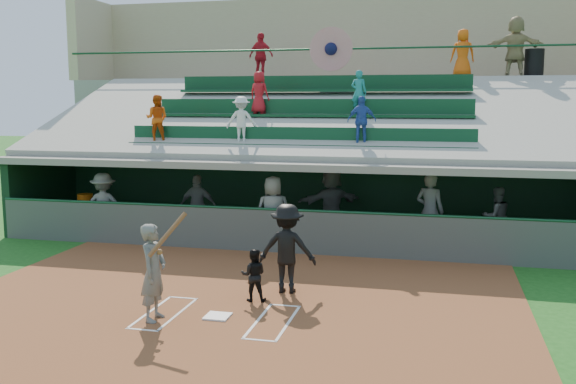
% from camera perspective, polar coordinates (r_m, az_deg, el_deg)
% --- Properties ---
extents(ground, '(100.00, 100.00, 0.00)m').
position_cam_1_polar(ground, '(11.72, -6.28, -11.08)').
color(ground, '#195217').
rests_on(ground, ground).
extents(dirt_slab, '(11.00, 9.00, 0.02)m').
position_cam_1_polar(dirt_slab, '(12.16, -5.48, -10.29)').
color(dirt_slab, brown).
rests_on(dirt_slab, ground).
extents(home_plate, '(0.43, 0.43, 0.03)m').
position_cam_1_polar(home_plate, '(11.71, -6.28, -10.92)').
color(home_plate, white).
rests_on(home_plate, dirt_slab).
extents(batters_box_chalk, '(2.65, 1.85, 0.01)m').
position_cam_1_polar(batters_box_chalk, '(11.71, -6.28, -10.98)').
color(batters_box_chalk, white).
rests_on(batters_box_chalk, dirt_slab).
extents(dugout_floor, '(16.00, 3.50, 0.04)m').
position_cam_1_polar(dugout_floor, '(17.98, 0.93, -4.13)').
color(dugout_floor, gray).
rests_on(dugout_floor, ground).
extents(concourse_slab, '(20.00, 3.00, 4.60)m').
position_cam_1_polar(concourse_slab, '(24.25, 4.36, 4.50)').
color(concourse_slab, gray).
rests_on(concourse_slab, ground).
extents(grandstand, '(20.40, 10.40, 7.80)m').
position_cam_1_polar(grandstand, '(21.32, 3.09, 3.89)').
color(grandstand, '#4B504B').
rests_on(grandstand, ground).
extents(batter_at_plate, '(0.83, 0.73, 1.95)m').
position_cam_1_polar(batter_at_plate, '(11.50, -11.86, -6.95)').
color(batter_at_plate, '#565853').
rests_on(batter_at_plate, dirt_slab).
extents(catcher, '(0.56, 0.47, 1.02)m').
position_cam_1_polar(catcher, '(12.42, -3.08, -7.38)').
color(catcher, black).
rests_on(catcher, dirt_slab).
extents(home_umpire, '(1.19, 0.72, 1.79)m').
position_cam_1_polar(home_umpire, '(12.87, -0.08, -5.03)').
color(home_umpire, black).
rests_on(home_umpire, dirt_slab).
extents(dugout_bench, '(14.81, 2.10, 0.45)m').
position_cam_1_polar(dugout_bench, '(19.12, 1.64, -2.64)').
color(dugout_bench, olive).
rests_on(dugout_bench, dugout_floor).
extents(white_table, '(0.78, 0.62, 0.64)m').
position_cam_1_polar(white_table, '(19.78, -17.46, -2.38)').
color(white_table, white).
rests_on(white_table, dugout_floor).
extents(water_cooler, '(0.45, 0.45, 0.45)m').
position_cam_1_polar(water_cooler, '(19.74, -17.58, -0.81)').
color(water_cooler, '#DB600C').
rests_on(water_cooler, white_table).
extents(dugout_player_a, '(1.35, 1.08, 1.83)m').
position_cam_1_polar(dugout_player_a, '(18.40, -16.07, -1.20)').
color(dugout_player_a, '#555752').
rests_on(dugout_player_a, dugout_floor).
extents(dugout_player_b, '(1.06, 0.48, 1.77)m').
position_cam_1_polar(dugout_player_b, '(18.00, -7.99, -1.26)').
color(dugout_player_b, '#595B56').
rests_on(dugout_player_b, dugout_floor).
extents(dugout_player_c, '(1.07, 0.87, 1.89)m').
position_cam_1_polar(dugout_player_c, '(16.55, -1.32, -1.81)').
color(dugout_player_c, '#5F625C').
rests_on(dugout_player_c, dugout_floor).
extents(dugout_player_d, '(1.84, 1.52, 1.97)m').
position_cam_1_polar(dugout_player_d, '(17.78, 3.86, -0.98)').
color(dugout_player_d, '#545752').
rests_on(dugout_player_d, dugout_floor).
extents(dugout_player_e, '(0.84, 0.68, 1.99)m').
position_cam_1_polar(dugout_player_e, '(16.78, 12.48, -1.69)').
color(dugout_player_e, '#5C5F5A').
rests_on(dugout_player_e, dugout_floor).
extents(dugout_player_f, '(0.93, 0.84, 1.57)m').
position_cam_1_polar(dugout_player_f, '(17.68, 18.02, -2.09)').
color(dugout_player_f, '#5C5F5A').
rests_on(dugout_player_f, dugout_floor).
extents(trash_bin, '(0.62, 0.62, 0.93)m').
position_cam_1_polar(trash_bin, '(23.30, 21.04, 10.64)').
color(trash_bin, black).
rests_on(trash_bin, concourse_slab).
extents(concourse_staff_a, '(1.07, 0.67, 1.70)m').
position_cam_1_polar(concourse_staff_a, '(24.16, -2.41, 11.98)').
color(concourse_staff_a, red).
rests_on(concourse_staff_a, concourse_slab).
extents(concourse_staff_b, '(0.84, 0.59, 1.61)m').
position_cam_1_polar(concourse_staff_b, '(22.82, 15.26, 11.81)').
color(concourse_staff_b, '#E0570D').
rests_on(concourse_staff_b, concourse_slab).
extents(concourse_staff_c, '(1.86, 0.62, 1.99)m').
position_cam_1_polar(concourse_staff_c, '(23.07, 19.55, 12.06)').
color(concourse_staff_c, tan).
rests_on(concourse_staff_c, concourse_slab).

